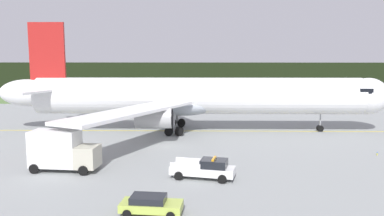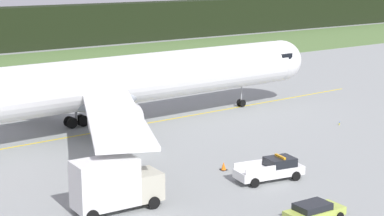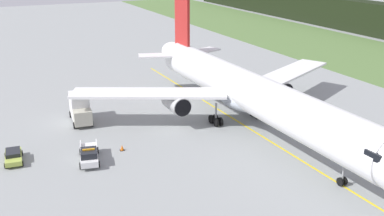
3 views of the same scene
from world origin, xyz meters
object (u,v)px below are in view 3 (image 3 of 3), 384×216
ops_pickup_truck (89,154)px  catering_truck (80,108)px  staff_car (13,156)px  airliner (248,92)px  apron_cone (122,148)px

ops_pickup_truck → catering_truck: bearing=171.7°
catering_truck → staff_car: bearing=-45.3°
ops_pickup_truck → staff_car: ops_pickup_truck is taller
airliner → catering_truck: (-11.93, -20.13, -3.07)m
catering_truck → apron_cone: size_ratio=9.31×
airliner → apron_cone: 18.40m
catering_truck → apron_cone: bearing=11.0°
staff_car → apron_cone: (2.34, 12.17, -0.36)m
ops_pickup_truck → apron_cone: 4.57m
airliner → staff_car: (-2.21, -29.96, -4.34)m
airliner → staff_car: 30.36m
airliner → staff_car: airliner is taller
staff_car → apron_cone: size_ratio=6.20×
catering_truck → airliner: bearing=59.3°
catering_truck → staff_car: size_ratio=1.50×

